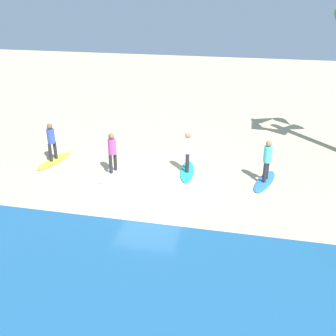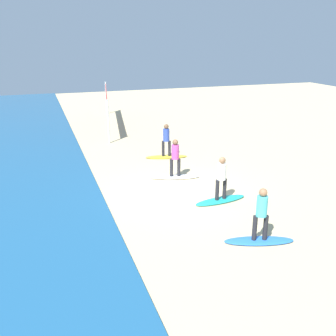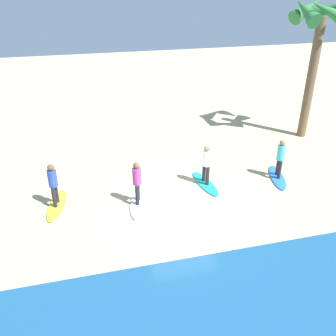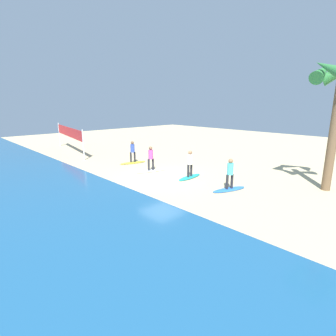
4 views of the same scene
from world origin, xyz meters
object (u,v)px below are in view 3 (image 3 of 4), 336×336
(surfer_white, at_px, (137,180))
(surfboard_white, at_px, (138,203))
(surfer_blue, at_px, (281,156))
(surfer_teal, at_px, (206,162))
(surfboard_yellow, at_px, (57,205))
(surfer_yellow, at_px, (53,182))
(surfboard_teal, at_px, (205,183))
(surfboard_blue, at_px, (277,177))
(palm_tree, at_px, (321,25))

(surfer_white, bearing_deg, surfboard_white, 0.00)
(surfer_blue, bearing_deg, surfer_teal, -4.78)
(surfboard_white, bearing_deg, surfboard_yellow, -86.62)
(surfboard_yellow, bearing_deg, surfer_yellow, 0.00)
(surfer_white, bearing_deg, surfboard_teal, -165.59)
(surfboard_blue, xyz_separation_m, surfboard_yellow, (8.92, -0.11, 0.00))
(surfer_white, height_order, surfboard_yellow, surfer_white)
(surfboard_teal, relative_size, surfer_white, 1.28)
(surfboard_blue, bearing_deg, surfboard_white, -68.95)
(surfboard_teal, bearing_deg, surfer_yellow, -95.06)
(surfer_blue, height_order, surfboard_teal, surfer_blue)
(surfboard_yellow, distance_m, surfer_yellow, 0.99)
(surfboard_white, relative_size, palm_tree, 0.31)
(surfboard_white, distance_m, surfboard_yellow, 2.98)
(surfer_blue, distance_m, palm_tree, 6.84)
(surfer_yellow, bearing_deg, surfer_blue, 179.33)
(surfer_blue, height_order, surfer_yellow, same)
(surfboard_teal, height_order, surfboard_white, same)
(surfboard_blue, bearing_deg, surfer_white, -68.95)
(surfer_blue, bearing_deg, surfer_yellow, -0.67)
(surfboard_yellow, distance_m, palm_tree, 14.07)
(surfboard_teal, xyz_separation_m, surfer_yellow, (5.82, 0.15, 0.99))
(surfer_teal, height_order, palm_tree, palm_tree)
(surfer_teal, distance_m, surfer_white, 2.99)
(surfer_teal, bearing_deg, surfer_white, 14.41)
(surfboard_teal, relative_size, surfer_teal, 1.28)
(surfer_yellow, distance_m, palm_tree, 13.72)
(surfboard_yellow, bearing_deg, surfer_teal, 103.58)
(surfboard_white, bearing_deg, palm_tree, 129.33)
(surfer_yellow, height_order, palm_tree, palm_tree)
(surfboard_teal, bearing_deg, surfer_white, -82.16)
(surfer_teal, relative_size, surfboard_white, 0.78)
(surfboard_white, relative_size, surfer_white, 1.28)
(surfboard_teal, distance_m, palm_tree, 9.27)
(surfer_teal, bearing_deg, surfboard_yellow, 1.51)
(surfboard_blue, relative_size, surfer_yellow, 1.28)
(surfboard_teal, xyz_separation_m, surfer_white, (2.90, 0.75, 0.99))
(surfer_blue, distance_m, surfboard_white, 6.09)
(surfer_yellow, bearing_deg, surfboard_blue, 179.33)
(surfer_blue, relative_size, surfboard_teal, 0.78)
(surfboard_white, bearing_deg, surfer_white, 0.00)
(surfer_blue, height_order, surfer_teal, same)
(surfer_blue, relative_size, surfboard_yellow, 0.78)
(surfboard_blue, bearing_deg, palm_tree, 154.01)
(surfboard_blue, distance_m, surfer_white, 6.09)
(surfboard_white, distance_m, surfer_white, 0.99)
(surfboard_teal, height_order, surfer_white, surfer_white)
(surfer_yellow, relative_size, palm_tree, 0.24)
(surfer_white, bearing_deg, surfer_blue, -175.36)
(surfer_yellow, xyz_separation_m, palm_tree, (-12.43, -3.74, 4.43))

